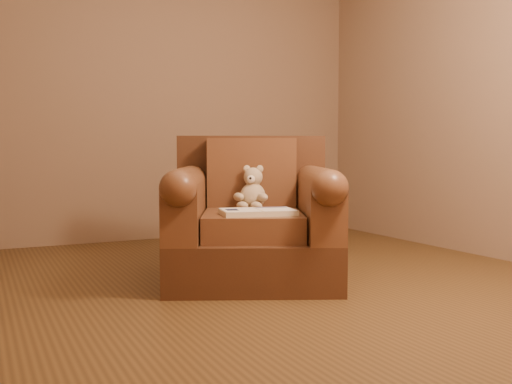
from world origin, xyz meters
name	(u,v)px	position (x,y,z in m)	size (l,w,h in m)	color
floor	(256,280)	(0.00, 0.00, 0.00)	(4.00, 4.00, 0.00)	brown
room	(256,11)	(0.00, 0.00, 1.71)	(4.02, 4.02, 2.71)	#8E7057
armchair	(252,223)	(-0.01, 0.03, 0.36)	(1.37, 1.34, 0.94)	#482918
teddy_bear	(252,192)	(0.02, 0.11, 0.56)	(0.22, 0.25, 0.30)	tan
guidebook	(258,212)	(-0.10, -0.22, 0.47)	(0.48, 0.35, 0.04)	beige
side_table	(306,214)	(0.86, 0.79, 0.31)	(0.41, 0.41, 0.57)	gold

